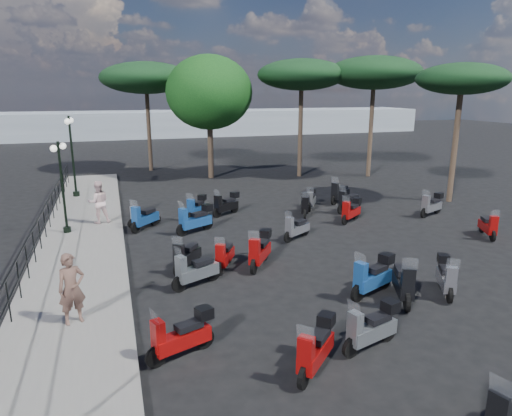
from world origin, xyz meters
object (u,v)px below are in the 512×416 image
object	(u,v)px
pedestrian_far	(99,202)
scooter_10	(195,220)
scooter_0	(316,349)
pine_3	(462,80)
scooter_14	(446,278)
pine_2	(146,78)
lamp_post_1	(62,181)
scooter_8	(225,256)
scooter_2	(195,272)
scooter_9	(260,251)
scooter_11	(197,208)
scooter_22	(305,206)
scooter_20	(403,283)
scooter_27	(432,205)
scooter_16	(311,200)
broadleaf_tree	(209,93)
scooter_4	(144,218)
scooter_1	(181,336)
scooter_21	(351,211)
scooter_3	(186,256)
woman	(72,289)
scooter_13	(372,328)
scooter_7	(373,277)
scooter_17	(226,205)
lamp_post_2	(72,151)
scooter_26	(488,227)
pine_0	(302,75)
scooter_15	(296,229)
scooter_23	(349,202)
scooter_5	(143,217)
pine_1	(374,73)

from	to	relation	value
pedestrian_far	scooter_10	xyz separation A→B (m)	(3.65, -2.11, -0.51)
scooter_0	pine_3	bearing A→B (deg)	-93.01
scooter_0	scooter_14	world-z (taller)	scooter_0
scooter_14	pine_2	bearing A→B (deg)	-46.82
lamp_post_1	scooter_8	world-z (taller)	lamp_post_1
pine_2	scooter_2	bearing A→B (deg)	-91.51
scooter_9	scooter_11	distance (m)	6.30
scooter_22	pine_2	world-z (taller)	pine_2
scooter_11	scooter_20	distance (m)	10.49
scooter_0	scooter_27	xyz separation A→B (m)	(10.02, 9.24, -0.01)
scooter_16	broadleaf_tree	world-z (taller)	broadleaf_tree
scooter_9	pine_3	world-z (taller)	pine_3
pedestrian_far	scooter_4	world-z (taller)	pedestrian_far
scooter_10	scooter_1	bearing A→B (deg)	140.46
scooter_21	scooter_27	xyz separation A→B (m)	(3.94, -0.25, 0.02)
lamp_post_1	scooter_27	distance (m)	15.73
pine_3	scooter_1	bearing A→B (deg)	-146.83
scooter_3	scooter_21	bearing A→B (deg)	-118.69
woman	scooter_1	distance (m)	3.08
scooter_13	scooter_2	bearing A→B (deg)	18.05
lamp_post_1	scooter_14	bearing A→B (deg)	-21.84
lamp_post_1	pine_3	bearing A→B (deg)	18.83
scooter_4	scooter_7	world-z (taller)	scooter_7
lamp_post_1	scooter_7	bearing A→B (deg)	-26.04
scooter_14	scooter_17	world-z (taller)	scooter_17
scooter_4	scooter_20	bearing A→B (deg)	167.74
scooter_10	scooter_13	xyz separation A→B (m)	(2.16, -9.56, -0.04)
scooter_11	scooter_14	size ratio (longest dim) A/B	0.94
lamp_post_2	scooter_9	xyz separation A→B (m)	(6.24, -11.92, -1.98)
scooter_17	scooter_26	size ratio (longest dim) A/B	0.99
scooter_0	scooter_20	bearing A→B (deg)	-103.01
scooter_0	pine_0	xyz separation A→B (m)	(8.17, 20.19, 5.96)
scooter_16	scooter_1	bearing A→B (deg)	85.34
lamp_post_1	scooter_17	bearing A→B (deg)	27.30
scooter_13	scooter_16	xyz separation A→B (m)	(3.80, 11.59, -0.04)
pine_3	scooter_2	bearing A→B (deg)	-155.70
scooter_8	scooter_10	distance (m)	4.09
scooter_15	pine_2	bearing A→B (deg)	-18.83
scooter_1	scooter_22	xyz separation A→B (m)	(7.04, 9.65, -0.01)
scooter_15	scooter_27	distance (m)	7.26
lamp_post_2	broadleaf_tree	bearing A→B (deg)	29.42
scooter_7	broadleaf_tree	distance (m)	19.18
scooter_20	scooter_23	size ratio (longest dim) A/B	1.08
pine_2	pedestrian_far	bearing A→B (deg)	-103.74
woman	scooter_14	xyz separation A→B (m)	(9.78, -1.11, -0.54)
scooter_15	broadleaf_tree	bearing A→B (deg)	-29.58
scooter_26	scooter_22	bearing A→B (deg)	-17.93
scooter_9	lamp_post_2	bearing A→B (deg)	-27.66
scooter_11	scooter_5	bearing A→B (deg)	50.13
scooter_10	pine_1	size ratio (longest dim) A/B	0.21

